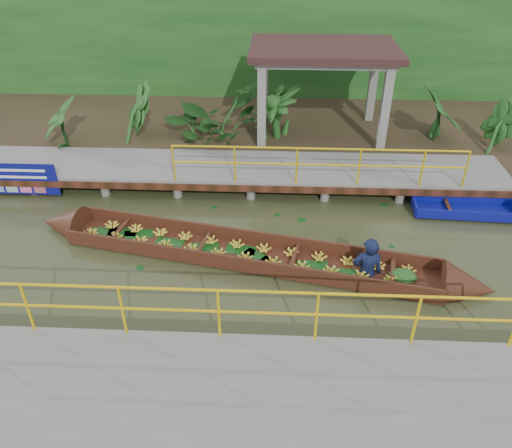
{
  "coord_description": "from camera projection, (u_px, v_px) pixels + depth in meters",
  "views": [
    {
      "loc": [
        1.69,
        -9.04,
        6.85
      ],
      "look_at": [
        1.25,
        0.5,
        0.6
      ],
      "focal_mm": 35.0,
      "sensor_mm": 36.0,
      "label": 1
    }
  ],
  "objects": [
    {
      "name": "near_dock",
      "position": [
        226.0,
        407.0,
        7.66
      ],
      "size": [
        18.0,
        2.4,
        1.73
      ],
      "color": "slate",
      "rests_on": "ground"
    },
    {
      "name": "blue_banner",
      "position": [
        4.0,
        178.0,
        13.36
      ],
      "size": [
        2.93,
        0.04,
        0.91
      ],
      "color": "navy",
      "rests_on": "ground"
    },
    {
      "name": "land_strip",
      "position": [
        230.0,
        123.0,
        17.52
      ],
      "size": [
        30.0,
        8.0,
        0.45
      ],
      "primitive_type": "cube",
      "color": "#34271A",
      "rests_on": "ground"
    },
    {
      "name": "vendor_boat",
      "position": [
        263.0,
        252.0,
        11.11
      ],
      "size": [
        10.47,
        3.17,
        2.26
      ],
      "rotation": [
        0.0,
        0.0,
        -0.21
      ],
      "color": "#3C1810",
      "rests_on": "ground"
    },
    {
      "name": "tropical_plants",
      "position": [
        267.0,
        115.0,
        14.99
      ],
      "size": [
        14.52,
        1.52,
        1.9
      ],
      "color": "#154215",
      "rests_on": "ground"
    },
    {
      "name": "pavilion",
      "position": [
        323.0,
        58.0,
        14.98
      ],
      "size": [
        4.4,
        3.0,
        3.0
      ],
      "color": "slate",
      "rests_on": "ground"
    },
    {
      "name": "moored_blue_boat",
      "position": [
        493.0,
        211.0,
        12.77
      ],
      "size": [
        3.04,
        0.95,
        0.72
      ],
      "rotation": [
        0.0,
        0.0,
        -0.05
      ],
      "color": "navy",
      "rests_on": "ground"
    },
    {
      "name": "foliage_backdrop",
      "position": [
        235.0,
        53.0,
        18.64
      ],
      "size": [
        30.0,
        0.8,
        4.0
      ],
      "primitive_type": "cube",
      "color": "#154215",
      "rests_on": "ground"
    },
    {
      "name": "ground",
      "position": [
        201.0,
        257.0,
        11.38
      ],
      "size": [
        80.0,
        80.0,
        0.0
      ],
      "primitive_type": "plane",
      "color": "#32361B",
      "rests_on": "ground"
    },
    {
      "name": "far_dock",
      "position": [
        217.0,
        170.0,
        13.98
      ],
      "size": [
        16.0,
        2.06,
        1.66
      ],
      "color": "slate",
      "rests_on": "ground"
    }
  ]
}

